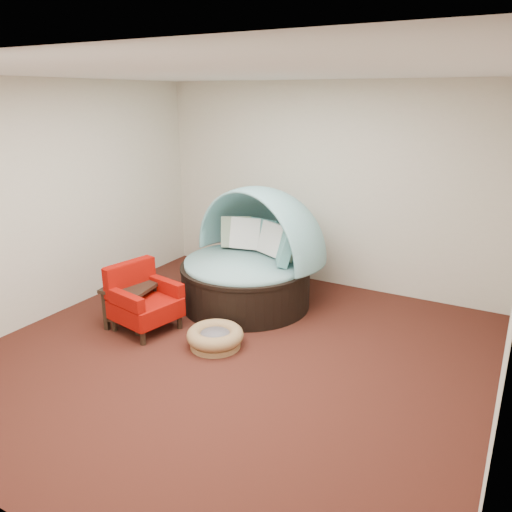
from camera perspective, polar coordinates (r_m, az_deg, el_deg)
The scene contains 8 objects.
floor at distance 5.36m, azimuth -2.65°, elevation -11.18°, with size 5.00×5.00×0.00m, color #461C14.
wall_back at distance 7.04m, azimuth 7.99°, elevation 7.90°, with size 5.00×5.00×0.00m, color beige.
wall_left at distance 6.49m, azimuth -22.12°, elevation 5.89°, with size 5.00×5.00×0.00m, color beige.
ceiling at distance 4.69m, azimuth -3.17°, elevation 20.26°, with size 5.00×5.00×0.00m, color white.
canopy_daybed at distance 6.37m, azimuth -0.54°, elevation 0.57°, with size 2.09×2.06×1.52m.
pet_basket at distance 5.48m, azimuth -4.68°, elevation -9.22°, with size 0.66×0.66×0.22m.
red_armchair at distance 5.91m, azimuth -12.81°, elevation -4.93°, with size 0.78×0.78×0.78m.
side_table at distance 6.04m, azimuth -14.10°, elevation -4.85°, with size 0.59×0.59×0.50m.
Camera 1 is at (2.48, -3.97, 2.61)m, focal length 35.00 mm.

